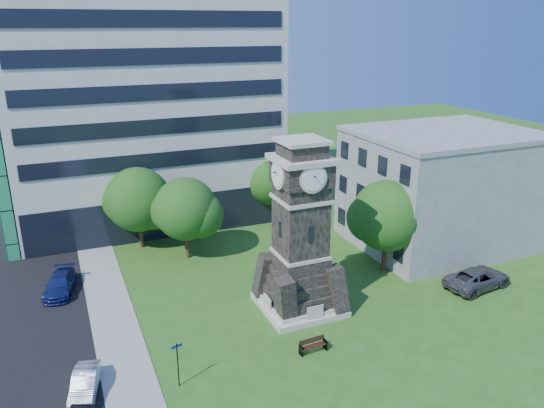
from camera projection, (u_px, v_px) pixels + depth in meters
name	position (u px, v px, depth m)	size (l,w,h in m)	color
ground	(271.00, 330.00, 35.12)	(160.00, 160.00, 0.00)	#2C5819
sidewalk	(114.00, 322.00, 35.97)	(3.00, 70.00, 0.06)	gray
clock_tower	(300.00, 239.00, 36.25)	(5.40, 5.40, 12.22)	beige
office_tall	(139.00, 77.00, 51.85)	(26.20, 15.11, 28.60)	silver
office_low	(441.00, 188.00, 47.74)	(15.20, 12.20, 10.40)	#9EA0A3
car_street_mid	(85.00, 384.00, 28.94)	(1.28, 3.68, 1.21)	silver
car_street_north	(60.00, 284.00, 39.81)	(1.89, 4.65, 1.35)	navy
car_east_lot	(478.00, 278.00, 40.53)	(2.56, 5.56, 1.54)	#47484C
park_bench	(313.00, 345.00, 32.63)	(1.79, 0.48, 0.93)	black
street_sign	(178.00, 360.00, 29.16)	(0.66, 0.07, 2.74)	black
tree_nw	(139.00, 201.00, 46.74)	(6.32, 5.74, 7.42)	#332114
tree_nc	(186.00, 211.00, 44.67)	(5.91, 5.37, 7.13)	#332114
tree_ne	(270.00, 183.00, 53.22)	(5.14, 4.67, 6.55)	#332114
tree_east	(388.00, 218.00, 42.19)	(6.30, 5.72, 7.64)	#332114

